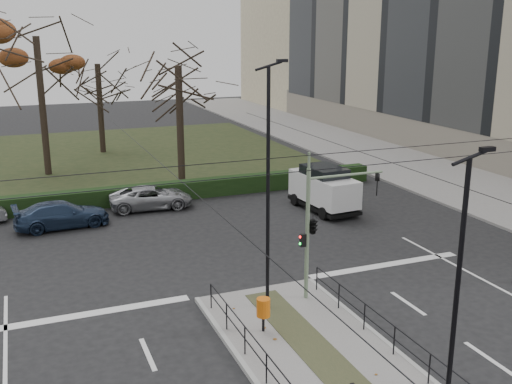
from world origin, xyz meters
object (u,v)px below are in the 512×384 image
(bare_tree_near, at_px, (178,75))
(streetlamp_median_far, at_px, (269,187))
(parked_car_third, at_px, (62,215))
(white_van, at_px, (324,188))
(parked_car_fourth, at_px, (151,197))
(rust_tree, at_px, (36,36))
(streetlamp_median_near, at_px, (455,323))
(litter_bin, at_px, (263,308))
(traffic_light, at_px, (315,223))
(bare_tree_center, at_px, (98,71))

(bare_tree_near, bearing_deg, streetlamp_median_far, -95.49)
(parked_car_third, xyz_separation_m, white_van, (13.44, -2.18, 0.60))
(parked_car_third, distance_m, white_van, 13.63)
(parked_car_third, height_order, parked_car_fourth, parked_car_third)
(streetlamp_median_far, relative_size, parked_car_third, 1.86)
(white_van, height_order, bare_tree_near, bare_tree_near)
(parked_car_third, relative_size, parked_car_fourth, 1.01)
(rust_tree, bearing_deg, parked_car_fourth, -64.94)
(streetlamp_median_near, bearing_deg, bare_tree_near, 86.80)
(parked_car_third, distance_m, bare_tree_near, 11.45)
(parked_car_fourth, bearing_deg, streetlamp_median_near, -172.23)
(white_van, bearing_deg, litter_bin, -125.70)
(traffic_light, bearing_deg, bare_tree_near, 90.31)
(traffic_light, height_order, streetlamp_median_near, streetlamp_median_near)
(streetlamp_median_near, xyz_separation_m, white_van, (7.29, 19.05, -2.54))
(streetlamp_median_near, bearing_deg, bare_tree_center, 92.34)
(parked_car_fourth, height_order, bare_tree_near, bare_tree_near)
(bare_tree_center, bearing_deg, bare_tree_near, -76.01)
(streetlamp_median_far, bearing_deg, bare_tree_near, 84.51)
(litter_bin, height_order, white_van, white_van)
(litter_bin, bearing_deg, streetlamp_median_near, -81.93)
(streetlamp_median_near, bearing_deg, parked_car_fourth, 93.34)
(white_van, distance_m, bare_tree_near, 11.35)
(streetlamp_median_far, height_order, bare_tree_near, bare_tree_near)
(rust_tree, bearing_deg, white_van, -46.35)
(parked_car_third, relative_size, bare_tree_near, 0.47)
(litter_bin, height_order, streetlamp_median_far, streetlamp_median_far)
(rust_tree, bearing_deg, bare_tree_center, 54.93)
(traffic_light, distance_m, rust_tree, 25.92)
(traffic_light, distance_m, bare_tree_center, 30.76)
(streetlamp_median_far, height_order, bare_tree_center, bare_tree_center)
(white_van, distance_m, rust_tree, 20.97)
(litter_bin, distance_m, streetlamp_median_near, 8.03)
(streetlamp_median_far, height_order, parked_car_fourth, streetlamp_median_far)
(bare_tree_center, bearing_deg, white_van, -66.54)
(traffic_light, xyz_separation_m, white_van, (5.68, 9.88, -1.66))
(traffic_light, distance_m, litter_bin, 3.74)
(parked_car_fourth, bearing_deg, bare_tree_near, -29.82)
(bare_tree_near, bearing_deg, traffic_light, -89.69)
(streetlamp_median_near, xyz_separation_m, parked_car_fourth, (-1.33, 22.85, -3.18))
(streetlamp_median_near, relative_size, parked_car_third, 1.59)
(bare_tree_center, bearing_deg, traffic_light, -83.95)
(litter_bin, height_order, parked_car_fourth, litter_bin)
(parked_car_third, bearing_deg, rust_tree, -4.49)
(bare_tree_near, bearing_deg, parked_car_third, -142.89)
(litter_bin, relative_size, streetlamp_median_far, 0.13)
(litter_bin, bearing_deg, traffic_light, 33.13)
(streetlamp_median_near, xyz_separation_m, parked_car_third, (-6.15, 21.23, -3.15))
(streetlamp_median_far, distance_m, parked_car_fourth, 14.37)
(traffic_light, xyz_separation_m, bare_tree_near, (-0.10, 17.85, 3.97))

